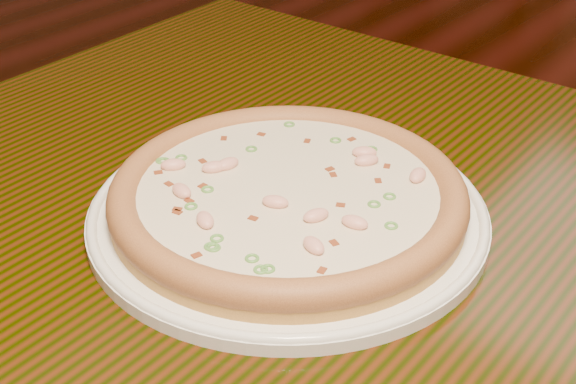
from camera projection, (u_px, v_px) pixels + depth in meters
The scene contains 4 objects.
ground at pixel (465, 325), 1.75m from camera, with size 9.00×9.00×0.00m, color black.
hero_table at pixel (419, 325), 0.77m from camera, with size 1.20×0.80×0.75m.
plate at pixel (288, 212), 0.74m from camera, with size 0.37×0.37×0.02m.
pizza at pixel (288, 195), 0.73m from camera, with size 0.33×0.33×0.03m.
Camera 1 is at (0.51, -1.29, 1.16)m, focal length 50.00 mm.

